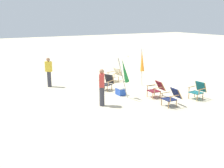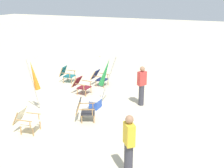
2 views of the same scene
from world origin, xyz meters
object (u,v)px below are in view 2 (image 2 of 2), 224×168
(beach_chair_back_left, at_px, (84,109))
(cooler_box, at_px, (95,103))
(beach_chair_front_left, at_px, (25,120))
(beach_chair_far_center, at_px, (99,77))
(beach_chair_back_right, at_px, (67,74))
(person_by_waterline, at_px, (142,86))
(person_near_chairs, at_px, (129,145))
(umbrella_furled_green, at_px, (105,73))
(umbrella_furled_orange, at_px, (34,76))
(beach_chair_front_right, at_px, (81,85))

(beach_chair_back_left, bearing_deg, cooler_box, -173.90)
(beach_chair_front_left, distance_m, beach_chair_far_center, 5.13)
(beach_chair_far_center, bearing_deg, beach_chair_back_right, -84.41)
(person_by_waterline, xyz_separation_m, cooler_box, (1.01, -1.57, -0.64))
(beach_chair_front_left, xyz_separation_m, person_near_chairs, (0.69, 3.84, 0.41))
(beach_chair_far_center, bearing_deg, umbrella_furled_green, 33.31)
(beach_chair_back_right, height_order, cooler_box, beach_chair_back_right)
(beach_chair_back_right, height_order, umbrella_furled_orange, umbrella_furled_orange)
(beach_chair_front_left, bearing_deg, beach_chair_back_left, 137.70)
(cooler_box, bearing_deg, person_by_waterline, 122.85)
(beach_chair_front_left, distance_m, person_by_waterline, 4.59)
(beach_chair_front_right, relative_size, person_near_chairs, 0.49)
(beach_chair_back_left, xyz_separation_m, person_near_chairs, (2.16, 2.50, 0.41))
(beach_chair_far_center, relative_size, person_by_waterline, 0.49)
(beach_chair_front_right, bearing_deg, beach_chair_front_left, 1.82)
(umbrella_furled_orange, bearing_deg, person_by_waterline, 119.76)
(beach_chair_back_right, bearing_deg, beach_chair_back_left, 40.73)
(beach_chair_back_right, height_order, person_near_chairs, person_near_chairs)
(beach_chair_back_left, xyz_separation_m, umbrella_furled_orange, (-0.08, -2.16, 0.94))
(cooler_box, bearing_deg, umbrella_furled_green, 164.89)
(beach_chair_back_left, height_order, beach_chair_far_center, beach_chair_back_left)
(beach_chair_back_left, relative_size, beach_chair_front_right, 1.07)
(beach_chair_front_right, xyz_separation_m, cooler_box, (1.17, 1.34, -0.22))
(beach_chair_back_left, distance_m, umbrella_furled_green, 1.95)
(beach_chair_far_center, height_order, person_by_waterline, person_by_waterline)
(beach_chair_back_right, height_order, beach_chair_front_right, beach_chair_back_right)
(umbrella_furled_orange, distance_m, person_near_chairs, 5.20)
(beach_chair_back_left, xyz_separation_m, umbrella_furled_green, (-1.73, 0.04, 0.89))
(person_by_waterline, relative_size, cooler_box, 3.33)
(beach_chair_front_left, xyz_separation_m, beach_chair_back_left, (-1.47, 1.34, 0.01))
(beach_chair_back_right, bearing_deg, umbrella_furled_orange, 13.79)
(beach_chair_back_right, xyz_separation_m, beach_chair_front_right, (1.18, 1.53, -0.01))
(umbrella_furled_orange, height_order, cooler_box, umbrella_furled_orange)
(beach_chair_back_right, relative_size, umbrella_furled_orange, 0.39)
(beach_chair_far_center, bearing_deg, beach_chair_front_right, -10.09)
(beach_chair_front_right, xyz_separation_m, person_near_chairs, (4.46, 3.96, 0.42))
(beach_chair_back_left, height_order, person_near_chairs, person_near_chairs)
(umbrella_furled_orange, bearing_deg, beach_chair_front_left, 27.84)
(beach_chair_back_left, bearing_deg, beach_chair_front_right, -147.58)
(beach_chair_back_right, distance_m, umbrella_furled_orange, 3.62)
(person_near_chairs, height_order, cooler_box, person_near_chairs)
(beach_chair_front_left, bearing_deg, umbrella_furled_orange, -152.16)
(umbrella_furled_green, distance_m, cooler_box, 1.29)
(beach_chair_front_left, distance_m, person_near_chairs, 3.92)
(beach_chair_front_left, relative_size, beach_chair_far_center, 1.04)
(umbrella_furled_orange, bearing_deg, beach_chair_back_left, 87.82)
(beach_chair_back_right, xyz_separation_m, beach_chair_far_center, (-0.17, 1.78, -0.01))
(beach_chair_back_right, height_order, beach_chair_far_center, beach_chair_back_right)
(umbrella_furled_green, xyz_separation_m, umbrella_furled_orange, (1.65, -2.20, 0.05))
(person_near_chairs, bearing_deg, umbrella_furled_orange, -115.70)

